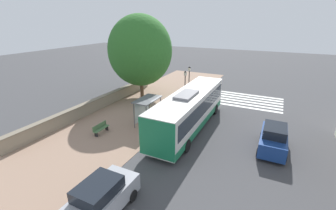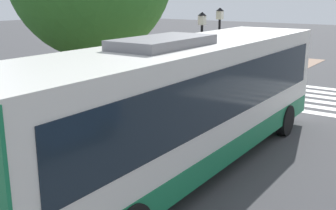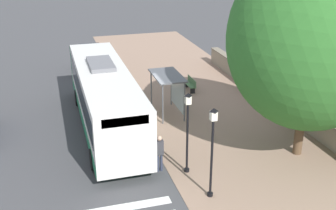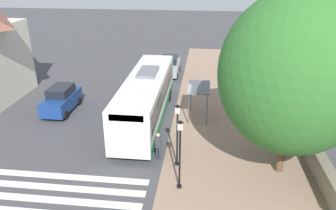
{
  "view_description": "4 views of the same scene",
  "coord_description": "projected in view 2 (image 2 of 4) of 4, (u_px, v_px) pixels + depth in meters",
  "views": [
    {
      "loc": [
        8.17,
        -16.94,
        9.05
      ],
      "look_at": [
        -0.55,
        0.89,
        1.52
      ],
      "focal_mm": 24.0,
      "sensor_mm": 36.0,
      "label": 1
    },
    {
      "loc": [
        7.34,
        -8.56,
        4.41
      ],
      "look_at": [
        0.15,
        2.02,
        1.07
      ],
      "focal_mm": 45.0,
      "sensor_mm": 36.0,
      "label": 2
    },
    {
      "loc": [
        4.6,
        21.28,
        9.99
      ],
      "look_at": [
        -0.77,
        2.97,
        2.15
      ],
      "focal_mm": 45.0,
      "sensor_mm": 36.0,
      "label": 3
    },
    {
      "loc": [
        -2.15,
        21.62,
        10.7
      ],
      "look_at": [
        0.14,
        1.98,
        2.06
      ],
      "focal_mm": 35.0,
      "sensor_mm": 36.0,
      "label": 4
    }
  ],
  "objects": [
    {
      "name": "street_lamp_near",
      "position": [
        219.0,
        45.0,
        18.27
      ],
      "size": [
        0.28,
        0.28,
        3.91
      ],
      "color": "black",
      "rests_on": "ground"
    },
    {
      "name": "bus_shelter",
      "position": [
        52.0,
        83.0,
        11.93
      ],
      "size": [
        1.57,
        2.88,
        2.44
      ],
      "color": "#515459",
      "rests_on": "ground"
    },
    {
      "name": "ground_plane",
      "position": [
        124.0,
        156.0,
        11.95
      ],
      "size": [
        120.0,
        120.0,
        0.0
      ],
      "primitive_type": "plane",
      "color": "#424244",
      "rests_on": "ground"
    },
    {
      "name": "sidewalk_plaza",
      "position": [
        23.0,
        128.0,
        14.4
      ],
      "size": [
        9.0,
        44.0,
        0.02
      ],
      "color": "#937560",
      "rests_on": "ground"
    },
    {
      "name": "bus",
      "position": [
        184.0,
        102.0,
        10.53
      ],
      "size": [
        2.72,
        12.07,
        3.5
      ],
      "color": "silver",
      "rests_on": "ground"
    },
    {
      "name": "street_lamp_far",
      "position": [
        201.0,
        52.0,
        16.46
      ],
      "size": [
        0.28,
        0.28,
        3.8
      ],
      "color": "black",
      "rests_on": "ground"
    },
    {
      "name": "pedestrian",
      "position": [
        222.0,
        88.0,
        15.81
      ],
      "size": [
        0.34,
        0.23,
        1.76
      ],
      "color": "#2D3347",
      "rests_on": "ground"
    }
  ]
}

